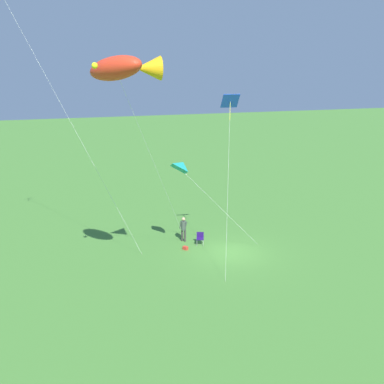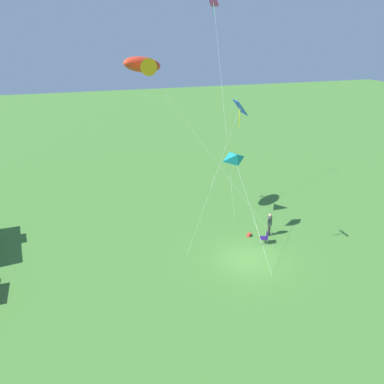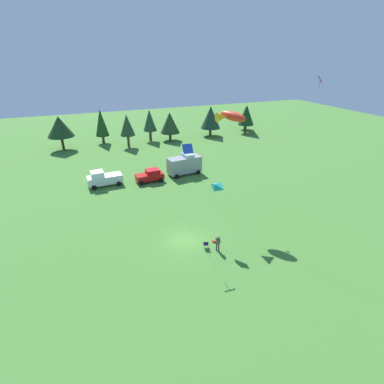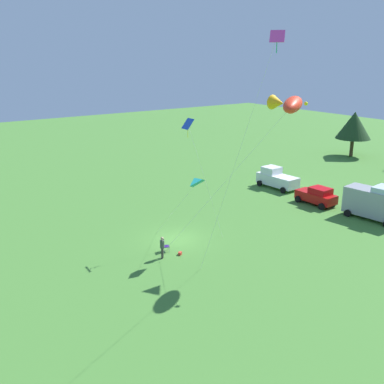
% 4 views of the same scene
% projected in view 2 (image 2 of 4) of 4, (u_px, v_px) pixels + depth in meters
% --- Properties ---
extents(ground_plane, '(160.00, 160.00, 0.00)m').
position_uv_depth(ground_plane, '(248.00, 259.00, 24.38)').
color(ground_plane, '#447C30').
extents(person_kite_flyer, '(0.52, 0.52, 1.74)m').
position_uv_depth(person_kite_flyer, '(269.00, 223.00, 26.88)').
color(person_kite_flyer, '#363431').
rests_on(person_kite_flyer, ground).
extents(folding_chair, '(0.61, 0.61, 0.82)m').
position_uv_depth(folding_chair, '(265.00, 237.00, 26.04)').
color(folding_chair, '#25125D').
rests_on(folding_chair, ground).
extents(backpack_on_grass, '(0.36, 0.39, 0.22)m').
position_uv_depth(backpack_on_grass, '(249.00, 235.00, 27.08)').
color(backpack_on_grass, red).
rests_on(backpack_on_grass, ground).
extents(kite_large_fish, '(6.80, 9.64, 12.32)m').
position_uv_depth(kite_large_fish, '(144.00, 65.00, 24.78)').
color(kite_large_fish, red).
rests_on(kite_large_fish, ground).
extents(kite_diamond_blue, '(1.69, 3.15, 10.17)m').
position_uv_depth(kite_diamond_blue, '(239.00, 112.00, 20.96)').
color(kite_diamond_blue, blue).
rests_on(kite_diamond_blue, ground).
extents(kite_delta_teal, '(6.05, 1.63, 6.36)m').
position_uv_depth(kite_delta_teal, '(237.00, 158.00, 24.86)').
color(kite_delta_teal, teal).
rests_on(kite_delta_teal, ground).
extents(kite_diamond_rainbow, '(7.49, 0.97, 16.11)m').
position_uv_depth(kite_diamond_rainbow, '(215.00, 16.00, 29.77)').
color(kite_diamond_rainbow, '#DB429C').
rests_on(kite_diamond_rainbow, ground).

